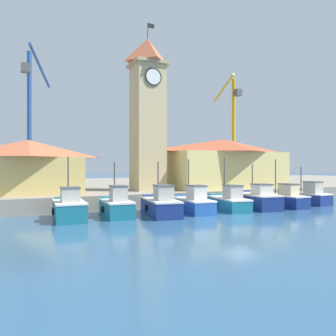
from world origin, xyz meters
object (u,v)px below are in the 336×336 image
fishing_boat_mid_right (256,199)px  warehouse_right (224,163)px  warehouse_left (28,166)px  fishing_boat_right_inner (281,199)px  clock_tower (148,110)px  fishing_boat_center (228,201)px  port_crane_near (30,133)px  fishing_boat_mid_left (192,203)px  fishing_boat_far_left (69,208)px  fishing_boat_right_outer (307,196)px  fishing_boat_left_inner (161,205)px  port_crane_far (233,142)px  fishing_boat_left_outer (116,206)px

fishing_boat_mid_right → warehouse_right: (2.23, 8.11, 3.24)m
warehouse_left → warehouse_right: size_ratio=0.69×
fishing_boat_mid_right → fishing_boat_right_inner: fishing_boat_right_inner is taller
clock_tower → warehouse_right: bearing=0.8°
fishing_boat_center → port_crane_near: bearing=126.2°
fishing_boat_mid_right → fishing_boat_mid_left: bearing=175.7°
fishing_boat_right_inner → warehouse_left: bearing=156.9°
fishing_boat_far_left → warehouse_left: (-2.28, 8.33, 2.88)m
fishing_boat_center → port_crane_near: (-14.49, 19.76, 6.96)m
fishing_boat_mid_left → warehouse_left: (-11.76, 8.59, 2.96)m
fishing_boat_mid_right → fishing_boat_right_outer: 6.76m
fishing_boat_left_inner → clock_tower: size_ratio=0.32×
fishing_boat_right_outer → warehouse_left: (-24.60, 8.38, 2.95)m
port_crane_near → port_crane_far: port_crane_near is taller
port_crane_near → warehouse_right: bearing=-31.6°
fishing_boat_left_outer → fishing_boat_far_left: bearing=-179.2°
fishing_boat_right_outer → clock_tower: bearing=151.9°
fishing_boat_far_left → fishing_boat_left_inner: (6.49, -0.77, -0.02)m
warehouse_right → fishing_boat_center: bearing=-122.6°
fishing_boat_center → fishing_boat_left_inner: bearing=-176.7°
fishing_boat_far_left → clock_tower: 14.09m
fishing_boat_left_inner → fishing_boat_right_outer: 15.85m
clock_tower → fishing_boat_left_inner: bearing=-105.0°
fishing_boat_mid_left → fishing_boat_left_outer: bearing=177.2°
fishing_boat_left_outer → warehouse_left: (-5.60, 8.29, 2.91)m
fishing_boat_left_inner → fishing_boat_center: fishing_boat_center is taller
fishing_boat_center → fishing_boat_mid_right: 2.77m
fishing_boat_left_outer → warehouse_right: warehouse_right is taller
port_crane_near → fishing_boat_right_inner: bearing=-44.6°
fishing_boat_center → fishing_boat_right_outer: bearing=2.2°
fishing_boat_mid_right → port_crane_near: size_ratio=0.31×
port_crane_far → clock_tower: bearing=-147.9°
fishing_boat_center → warehouse_left: bearing=150.0°
fishing_boat_left_inner → fishing_boat_mid_right: 9.10m
fishing_boat_left_outer → warehouse_right: bearing=26.9°
fishing_boat_left_outer → fishing_boat_mid_right: (12.27, -0.76, 0.01)m
fishing_boat_far_left → port_crane_near: size_ratio=0.25×
fishing_boat_left_inner → fishing_boat_right_inner: (12.09, 0.20, -0.06)m
port_crane_far → fishing_boat_right_inner: bearing=-115.1°
fishing_boat_far_left → fishing_boat_left_inner: 6.53m
warehouse_left → port_crane_near: port_crane_near is taller
clock_tower → fishing_boat_center: bearing=-61.3°
fishing_boat_left_inner → port_crane_near: (-8.13, 20.13, 6.89)m
fishing_boat_mid_left → warehouse_right: (8.35, 7.65, 3.30)m
fishing_boat_mid_left → warehouse_right: size_ratio=0.39×
fishing_boat_left_outer → port_crane_far: (24.61, 19.34, 6.79)m
fishing_boat_center → warehouse_left: size_ratio=0.59×
fishing_boat_left_outer → fishing_boat_right_inner: bearing=-2.3°
fishing_boat_left_inner → fishing_boat_mid_left: 3.03m
warehouse_left → port_crane_near: (0.64, 11.02, 3.98)m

